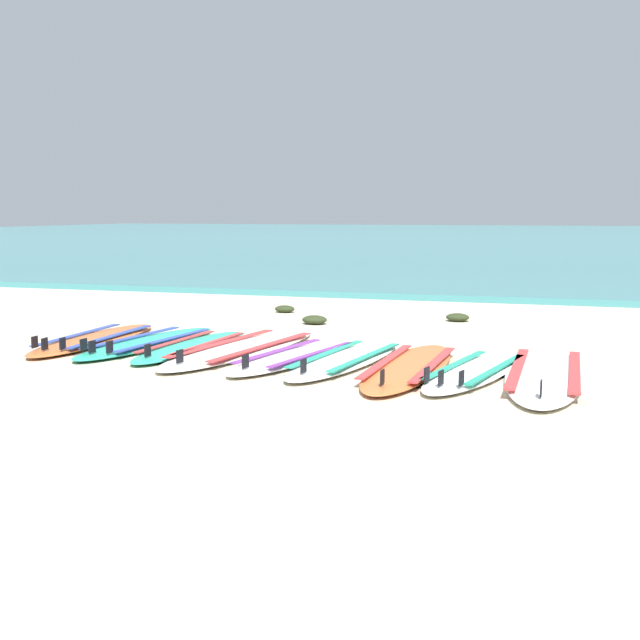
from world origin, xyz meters
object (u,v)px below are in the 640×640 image
(surfboard_1, at_px, (149,342))
(surfboard_3, at_px, (243,348))
(surfboard_8, at_px, (545,374))
(surfboard_7, at_px, (475,371))
(surfboard_4, at_px, (295,357))
(surfboard_5, at_px, (346,359))
(surfboard_2, at_px, (192,346))
(surfboard_0, at_px, (95,339))
(surfboard_6, at_px, (409,367))

(surfboard_1, relative_size, surfboard_3, 0.84)
(surfboard_8, bearing_deg, surfboard_7, -173.50)
(surfboard_4, bearing_deg, surfboard_1, 169.39)
(surfboard_5, bearing_deg, surfboard_7, -10.02)
(surfboard_4, height_order, surfboard_5, same)
(surfboard_2, bearing_deg, surfboard_7, -8.98)
(surfboard_3, bearing_deg, surfboard_0, 177.34)
(surfboard_4, xyz_separation_m, surfboard_7, (1.62, -0.20, 0.00))
(surfboard_2, xyz_separation_m, surfboard_6, (2.20, -0.40, -0.00))
(surfboard_4, bearing_deg, surfboard_2, 168.41)
(surfboard_1, relative_size, surfboard_2, 1.10)
(surfboard_4, bearing_deg, surfboard_8, -3.69)
(surfboard_4, relative_size, surfboard_5, 0.95)
(surfboard_3, bearing_deg, surfboard_1, 177.29)
(surfboard_1, xyz_separation_m, surfboard_2, (0.52, -0.08, -0.00))
(surfboard_2, relative_size, surfboard_7, 0.98)
(surfboard_2, xyz_separation_m, surfboard_5, (1.60, -0.23, -0.00))
(surfboard_4, relative_size, surfboard_8, 0.83)
(surfboard_1, xyz_separation_m, surfboard_7, (3.27, -0.51, 0.00))
(surfboard_0, bearing_deg, surfboard_7, -7.89)
(surfboard_3, xyz_separation_m, surfboard_8, (2.79, -0.40, 0.00))
(surfboard_2, distance_m, surfboard_7, 2.79)
(surfboard_5, distance_m, surfboard_7, 1.17)
(surfboard_3, bearing_deg, surfboard_7, -11.69)
(surfboard_3, relative_size, surfboard_8, 1.05)
(surfboard_6, bearing_deg, surfboard_4, 171.26)
(surfboard_5, bearing_deg, surfboard_3, 166.56)
(surfboard_3, xyz_separation_m, surfboard_6, (1.69, -0.42, 0.00))
(surfboard_2, distance_m, surfboard_4, 1.16)
(surfboard_0, xyz_separation_m, surfboard_8, (4.45, -0.48, -0.00))
(surfboard_1, bearing_deg, surfboard_2, -8.46)
(surfboard_4, distance_m, surfboard_6, 1.08)
(surfboard_6, bearing_deg, surfboard_1, 170.12)
(surfboard_4, relative_size, surfboard_6, 0.90)
(surfboard_6, bearing_deg, surfboard_5, 164.64)
(surfboard_5, xyz_separation_m, surfboard_6, (0.60, -0.16, -0.00))
(surfboard_0, bearing_deg, surfboard_1, -2.60)
(surfboard_0, relative_size, surfboard_6, 0.95)
(surfboard_3, bearing_deg, surfboard_5, -13.44)
(surfboard_0, relative_size, surfboard_3, 0.83)
(surfboard_3, distance_m, surfboard_7, 2.29)
(surfboard_5, xyz_separation_m, surfboard_7, (1.15, -0.20, 0.00))
(surfboard_7, xyz_separation_m, surfboard_8, (0.55, 0.06, -0.00))
(surfboard_5, relative_size, surfboard_8, 0.87)
(surfboard_1, relative_size, surfboard_6, 0.96)
(surfboard_3, height_order, surfboard_4, same)
(surfboard_0, relative_size, surfboard_2, 1.09)
(surfboard_4, distance_m, surfboard_7, 1.63)
(surfboard_4, xyz_separation_m, surfboard_6, (1.07, -0.16, -0.00))
(surfboard_0, height_order, surfboard_8, same)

